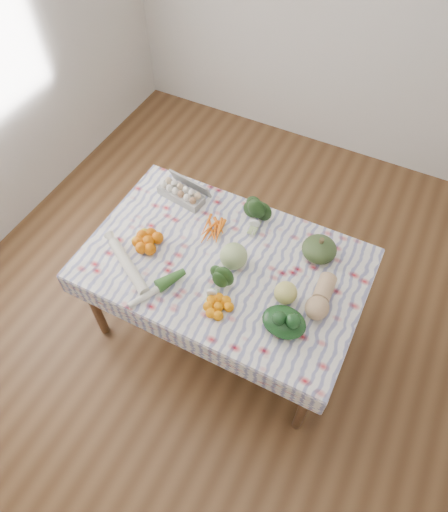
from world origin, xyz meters
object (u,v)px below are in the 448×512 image
(egg_carton, at_px, (181,194))
(grapefruit, at_px, (286,293))
(kabocha_squash, at_px, (319,249))
(cabbage, at_px, (234,256))
(butternut_squash, at_px, (322,296))
(dining_table, at_px, (224,270))

(egg_carton, height_order, grapefruit, grapefruit)
(kabocha_squash, bearing_deg, cabbage, -146.07)
(butternut_squash, bearing_deg, egg_carton, 160.24)
(egg_carton, height_order, kabocha_squash, kabocha_squash)
(dining_table, height_order, butternut_squash, butternut_squash)
(kabocha_squash, xyz_separation_m, cabbage, (-0.42, -0.29, 0.01))
(kabocha_squash, height_order, cabbage, cabbage)
(egg_carton, bearing_deg, grapefruit, -15.83)
(egg_carton, xyz_separation_m, grapefruit, (0.91, -0.41, 0.02))
(dining_table, relative_size, grapefruit, 12.30)
(kabocha_squash, height_order, grapefruit, kabocha_squash)
(egg_carton, distance_m, butternut_squash, 1.15)
(egg_carton, height_order, butternut_squash, butternut_squash)
(dining_table, xyz_separation_m, cabbage, (0.06, 0.01, 0.16))
(egg_carton, relative_size, kabocha_squash, 1.54)
(dining_table, xyz_separation_m, kabocha_squash, (0.48, 0.29, 0.15))
(dining_table, bearing_deg, grapefruit, -10.16)
(butternut_squash, xyz_separation_m, grapefruit, (-0.18, -0.07, -0.00))
(kabocha_squash, bearing_deg, butternut_squash, -67.97)
(grapefruit, bearing_deg, kabocha_squash, 80.51)
(dining_table, relative_size, butternut_squash, 5.62)
(butternut_squash, relative_size, grapefruit, 2.19)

